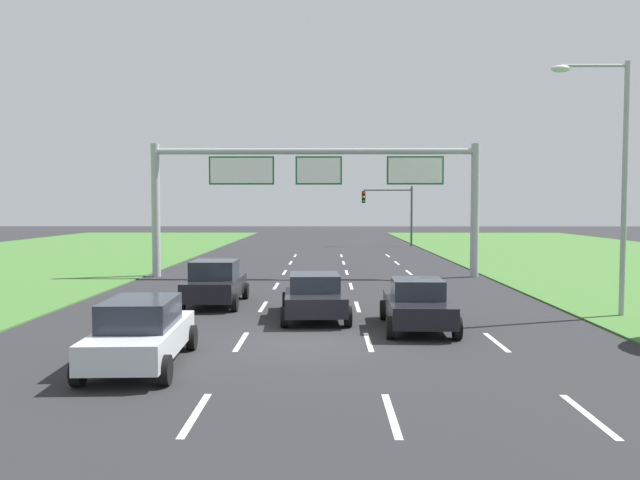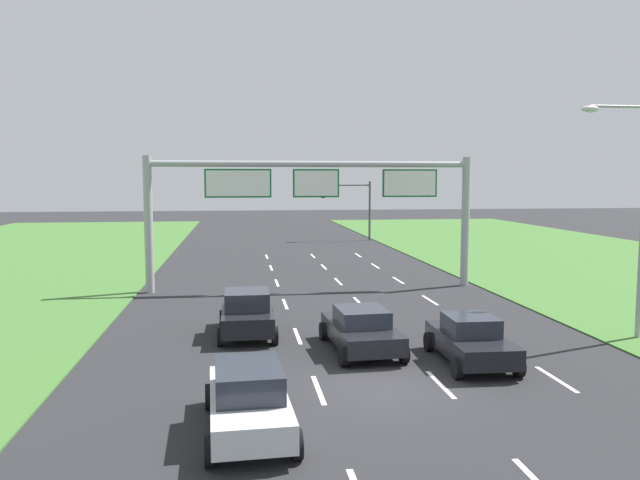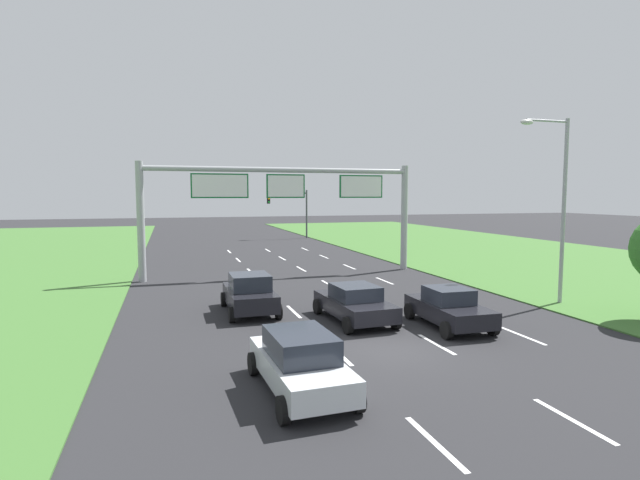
% 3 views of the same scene
% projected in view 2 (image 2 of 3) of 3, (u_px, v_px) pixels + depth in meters
% --- Properties ---
extents(ground_plane, '(200.00, 200.00, 0.00)m').
position_uv_depth(ground_plane, '(380.00, 387.00, 17.49)').
color(ground_plane, '#262628').
extents(lane_dashes_inner_left, '(0.14, 50.40, 0.01)m').
position_uv_depth(lane_dashes_inner_left, '(298.00, 336.00, 23.18)').
color(lane_dashes_inner_left, white).
rests_on(lane_dashes_inner_left, ground_plane).
extents(lane_dashes_inner_right, '(0.14, 50.40, 0.01)m').
position_uv_depth(lane_dashes_inner_right, '(389.00, 333.00, 23.64)').
color(lane_dashes_inner_right, white).
rests_on(lane_dashes_inner_right, ground_plane).
extents(lane_dashes_slip, '(0.14, 50.40, 0.01)m').
position_uv_depth(lane_dashes_slip, '(478.00, 330.00, 24.10)').
color(lane_dashes_slip, white).
rests_on(lane_dashes_slip, ground_plane).
extents(car_near_red, '(2.39, 4.48, 1.48)m').
position_uv_depth(car_near_red, '(361.00, 329.00, 21.11)').
color(car_near_red, black).
rests_on(car_near_red, ground_plane).
extents(car_lead_silver, '(2.18, 4.14, 1.51)m').
position_uv_depth(car_lead_silver, '(471.00, 340.00, 19.72)').
color(car_lead_silver, black).
rests_on(car_lead_silver, ground_plane).
extents(car_mid_lane, '(2.17, 4.40, 1.58)m').
position_uv_depth(car_mid_lane, '(249.00, 398.00, 14.32)').
color(car_mid_lane, silver).
rests_on(car_mid_lane, ground_plane).
extents(car_far_ahead, '(2.11, 4.17, 1.69)m').
position_uv_depth(car_far_ahead, '(247.00, 313.00, 23.26)').
color(car_far_ahead, black).
rests_on(car_far_ahead, ground_plane).
extents(sign_gantry, '(17.24, 0.44, 7.00)m').
position_uv_depth(sign_gantry, '(314.00, 196.00, 32.66)').
color(sign_gantry, '#9EA0A5').
rests_on(sign_gantry, ground_plane).
extents(traffic_light_mast, '(4.76, 0.49, 5.60)m').
position_uv_depth(traffic_light_mast, '(350.00, 200.00, 58.89)').
color(traffic_light_mast, '#47494F').
rests_on(traffic_light_mast, ground_plane).
extents(street_lamp, '(2.61, 0.32, 8.50)m').
position_uv_depth(street_lamp, '(634.00, 200.00, 22.23)').
color(street_lamp, '#9EA0A5').
rests_on(street_lamp, ground_plane).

